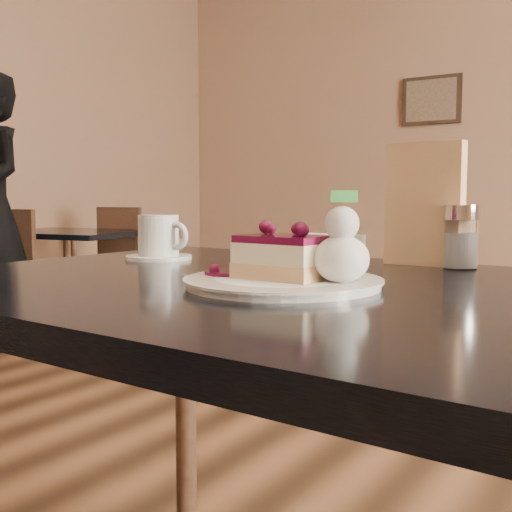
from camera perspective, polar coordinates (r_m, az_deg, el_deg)
The scene contains 10 objects.
main_table at distance 0.97m, azimuth 4.09°, elevation -7.16°, with size 1.28×0.89×0.78m.
dessert_plate at distance 0.91m, azimuth 2.41°, elevation -2.40°, with size 0.28×0.28×0.01m, color white.
cheesecake_slice at distance 0.91m, azimuth 2.42°, elevation -0.12°, with size 0.13×0.09×0.06m.
whipped_cream at distance 0.87m, azimuth 7.61°, elevation -0.26°, with size 0.08×0.08×0.07m.
berry_sauce at distance 0.96m, azimuth -2.14°, elevation -1.48°, with size 0.08×0.08×0.01m, color #42071B.
coffee_set at distance 1.32m, azimuth -8.57°, elevation 1.47°, with size 0.14×0.13×0.09m.
menu_card at distance 1.23m, azimuth 14.72°, elevation 4.47°, with size 0.14×0.03×0.23m, color beige.
sugar_shaker at distance 1.19m, azimuth 17.77°, elevation 1.68°, with size 0.06×0.06×0.11m.
napkin_stack at distance 1.27m, azimuth 5.95°, elevation 0.68°, with size 0.12×0.12×0.05m, color white.
bg_table_far_left at distance 4.63m, azimuth -16.08°, elevation -5.30°, with size 1.00×1.61×1.07m.
Camera 1 is at (0.26, -0.41, 0.91)m, focal length 45.00 mm.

